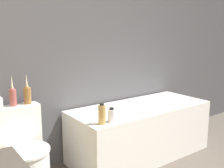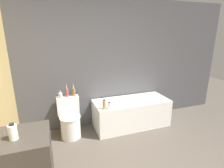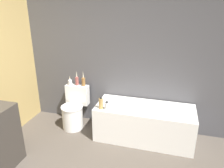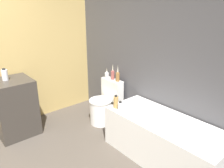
% 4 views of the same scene
% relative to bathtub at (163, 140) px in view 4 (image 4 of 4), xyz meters
% --- Properties ---
extents(wall_back_tiled, '(6.40, 0.06, 2.60)m').
position_rel_bathtub_xyz_m(wall_back_tiled, '(-0.73, 0.38, 1.01)').
color(wall_back_tiled, '#4C4C51').
rests_on(wall_back_tiled, ground_plane).
extents(wall_left_painted, '(0.06, 6.40, 2.60)m').
position_rel_bathtub_xyz_m(wall_left_painted, '(-2.23, -1.16, 1.01)').
color(wall_left_painted, tan).
rests_on(wall_left_painted, ground_plane).
extents(bathtub, '(1.57, 0.66, 0.57)m').
position_rel_bathtub_xyz_m(bathtub, '(0.00, 0.00, 0.00)').
color(bathtub, white).
rests_on(bathtub, ground).
extents(toilet, '(0.42, 0.53, 0.73)m').
position_rel_bathtub_xyz_m(toilet, '(-1.28, 0.04, 0.02)').
color(toilet, white).
rests_on(toilet, ground).
extents(vanity_counter, '(0.57, 0.57, 0.88)m').
position_rel_bathtub_xyz_m(vanity_counter, '(-1.90, -1.23, 0.15)').
color(vanity_counter, '#38332D').
rests_on(vanity_counter, ground).
extents(soap_bottle_glass, '(0.09, 0.09, 0.18)m').
position_rel_bathtub_xyz_m(soap_bottle_glass, '(-1.95, -1.28, 0.67)').
color(soap_bottle_glass, silver).
rests_on(soap_bottle_glass, vanity_counter).
extents(vase_gold, '(0.07, 0.07, 0.18)m').
position_rel_bathtub_xyz_m(vase_gold, '(-1.40, 0.21, 0.50)').
color(vase_gold, silver).
rests_on(vase_gold, toilet).
extents(vase_silver, '(0.06, 0.06, 0.28)m').
position_rel_bathtub_xyz_m(vase_silver, '(-1.28, 0.24, 0.53)').
color(vase_silver, '#994C47').
rests_on(vase_silver, toilet).
extents(vase_bronze, '(0.07, 0.07, 0.27)m').
position_rel_bathtub_xyz_m(vase_bronze, '(-1.15, 0.24, 0.53)').
color(vase_bronze, olive).
rests_on(vase_bronze, toilet).
extents(shampoo_bottle_tall, '(0.07, 0.07, 0.19)m').
position_rel_bathtub_xyz_m(shampoo_bottle_tall, '(-0.67, -0.23, 0.37)').
color(shampoo_bottle_tall, tan).
rests_on(shampoo_bottle_tall, bathtub).
extents(shampoo_bottle_short, '(0.07, 0.07, 0.13)m').
position_rel_bathtub_xyz_m(shampoo_bottle_short, '(-0.57, -0.24, 0.34)').
color(shampoo_bottle_short, silver).
rests_on(shampoo_bottle_short, bathtub).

